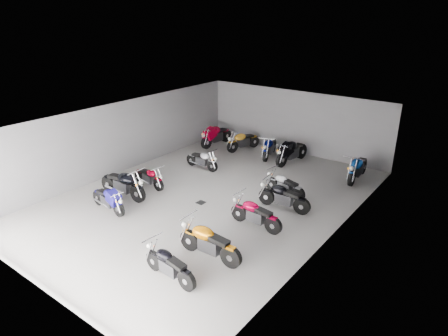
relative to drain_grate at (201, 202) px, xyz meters
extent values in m
plane|color=#9F9C97|center=(0.00, 0.50, -0.01)|extent=(14.00, 14.00, 0.00)
cube|color=slate|center=(0.00, 7.50, 1.59)|extent=(10.00, 0.10, 3.20)
cube|color=slate|center=(-5.00, 0.50, 1.59)|extent=(0.10, 14.00, 3.20)
cube|color=slate|center=(5.00, 0.50, 1.59)|extent=(0.10, 14.00, 3.20)
cube|color=black|center=(0.00, 0.50, 3.21)|extent=(10.00, 14.00, 0.04)
cube|color=black|center=(0.00, 0.00, 0.00)|extent=(0.32, 0.32, 0.01)
cylinder|color=black|center=(-1.64, -2.62, 0.29)|extent=(0.61, 0.18, 0.60)
cylinder|color=black|center=(-2.99, -2.47, 0.29)|extent=(0.61, 0.20, 0.60)
cube|color=#2D2D30|center=(-2.31, -2.54, 0.39)|extent=(0.63, 0.34, 0.37)
ellipsoid|color=navy|center=(-2.11, -2.57, 0.68)|extent=(0.67, 0.44, 0.34)
cube|color=black|center=(-2.61, -2.51, 0.65)|extent=(0.59, 0.32, 0.17)
cylinder|color=black|center=(-1.97, -1.42, 0.35)|extent=(0.73, 0.18, 0.72)
cylinder|color=black|center=(-3.61, -1.50, 0.35)|extent=(0.73, 0.20, 0.72)
cube|color=#2D2D30|center=(-2.79, -1.46, 0.47)|extent=(0.75, 0.37, 0.45)
ellipsoid|color=black|center=(-2.54, -1.45, 0.83)|extent=(0.79, 0.49, 0.41)
cube|color=black|center=(-3.15, -1.48, 0.78)|extent=(0.70, 0.35, 0.21)
cylinder|color=black|center=(-2.09, -0.21, 0.28)|extent=(0.57, 0.17, 0.56)
cylinder|color=black|center=(-3.36, -0.08, 0.28)|extent=(0.58, 0.19, 0.56)
cube|color=#2D2D30|center=(-2.73, -0.14, 0.36)|extent=(0.60, 0.32, 0.35)
ellipsoid|color=#A1001B|center=(-2.53, -0.17, 0.65)|extent=(0.63, 0.41, 0.32)
cube|color=black|center=(-3.01, -0.11, 0.61)|extent=(0.56, 0.30, 0.16)
cylinder|color=black|center=(-1.63, 2.74, 0.28)|extent=(0.57, 0.13, 0.57)
cylinder|color=black|center=(-2.91, 2.78, 0.28)|extent=(0.57, 0.15, 0.57)
cube|color=#2D2D30|center=(-2.27, 2.76, 0.37)|extent=(0.58, 0.29, 0.35)
ellipsoid|color=silver|center=(-2.08, 2.75, 0.65)|extent=(0.61, 0.37, 0.32)
cube|color=black|center=(-2.55, 2.77, 0.61)|extent=(0.55, 0.27, 0.16)
cylinder|color=black|center=(1.70, -4.06, 0.29)|extent=(0.60, 0.17, 0.59)
cylinder|color=black|center=(3.04, -4.16, 0.29)|extent=(0.60, 0.18, 0.59)
cube|color=#2D2D30|center=(2.37, -4.11, 0.38)|extent=(0.62, 0.32, 0.37)
ellipsoid|color=black|center=(2.17, -4.10, 0.68)|extent=(0.66, 0.42, 0.33)
cube|color=black|center=(2.67, -4.14, 0.64)|extent=(0.58, 0.30, 0.17)
cylinder|color=black|center=(1.83, -2.69, 0.33)|extent=(0.68, 0.16, 0.68)
cylinder|color=black|center=(3.37, -2.64, 0.33)|extent=(0.68, 0.18, 0.68)
cube|color=#2D2D30|center=(2.60, -2.66, 0.44)|extent=(0.70, 0.34, 0.42)
ellipsoid|color=#C46E06|center=(2.37, -2.67, 0.78)|extent=(0.73, 0.45, 0.38)
cube|color=black|center=(2.94, -2.65, 0.74)|extent=(0.65, 0.32, 0.19)
cylinder|color=black|center=(1.99, -0.26, 0.31)|extent=(0.63, 0.15, 0.62)
cylinder|color=black|center=(3.40, -0.31, 0.31)|extent=(0.63, 0.16, 0.62)
cube|color=#2D2D30|center=(2.69, -0.28, 0.40)|extent=(0.64, 0.31, 0.39)
ellipsoid|color=maroon|center=(2.48, -0.28, 0.71)|extent=(0.67, 0.41, 0.35)
cube|color=black|center=(3.00, -0.29, 0.67)|extent=(0.60, 0.29, 0.18)
cylinder|color=black|center=(2.08, 1.42, 0.31)|extent=(0.64, 0.17, 0.64)
cylinder|color=black|center=(3.52, 1.51, 0.31)|extent=(0.64, 0.19, 0.64)
cube|color=#2D2D30|center=(2.80, 1.46, 0.41)|extent=(0.66, 0.34, 0.40)
ellipsoid|color=black|center=(2.59, 1.45, 0.73)|extent=(0.70, 0.44, 0.36)
cube|color=black|center=(3.12, 1.48, 0.69)|extent=(0.62, 0.32, 0.18)
cylinder|color=black|center=(1.62, 2.62, 0.28)|extent=(0.59, 0.20, 0.58)
cylinder|color=black|center=(2.91, 2.42, 0.28)|extent=(0.59, 0.22, 0.58)
cube|color=#2D2D30|center=(2.26, 2.52, 0.37)|extent=(0.62, 0.35, 0.36)
ellipsoid|color=#ADAEB2|center=(2.07, 2.55, 0.66)|extent=(0.66, 0.45, 0.32)
cube|color=black|center=(2.55, 2.48, 0.62)|extent=(0.58, 0.33, 0.16)
cylinder|color=black|center=(-3.91, 5.09, 0.35)|extent=(0.19, 0.73, 0.72)
cylinder|color=black|center=(-3.82, 6.71, 0.35)|extent=(0.21, 0.73, 0.72)
cube|color=#2D2D30|center=(-3.86, 5.90, 0.47)|extent=(0.38, 0.75, 0.45)
ellipsoid|color=#A50121|center=(-3.88, 5.65, 0.82)|extent=(0.49, 0.79, 0.40)
cube|color=black|center=(-3.84, 6.26, 0.78)|extent=(0.35, 0.70, 0.20)
cylinder|color=black|center=(-2.44, 5.42, 0.32)|extent=(0.30, 0.66, 0.65)
cylinder|color=black|center=(-2.04, 6.84, 0.32)|extent=(0.32, 0.67, 0.65)
cube|color=#2D2D30|center=(-2.24, 6.13, 0.42)|extent=(0.47, 0.72, 0.41)
ellipsoid|color=orange|center=(-2.30, 5.92, 0.75)|extent=(0.58, 0.78, 0.37)
cube|color=black|center=(-2.15, 6.45, 0.71)|extent=(0.44, 0.67, 0.19)
cylinder|color=black|center=(-0.38, 5.35, 0.33)|extent=(0.32, 0.67, 0.66)
cylinder|color=black|center=(-0.80, 6.79, 0.33)|extent=(0.34, 0.68, 0.66)
cube|color=#2D2D30|center=(-0.59, 6.07, 0.43)|extent=(0.49, 0.73, 0.41)
ellipsoid|color=#061069|center=(-0.52, 5.85, 0.76)|extent=(0.60, 0.79, 0.37)
cube|color=black|center=(-0.68, 6.39, 0.72)|extent=(0.46, 0.69, 0.19)
cylinder|color=black|center=(0.61, 5.17, 0.36)|extent=(0.23, 0.74, 0.73)
cylinder|color=black|center=(0.81, 6.80, 0.36)|extent=(0.26, 0.74, 0.73)
cube|color=#2D2D30|center=(0.71, 5.99, 0.47)|extent=(0.43, 0.77, 0.45)
ellipsoid|color=black|center=(0.68, 5.74, 0.84)|extent=(0.54, 0.82, 0.41)
cube|color=black|center=(0.76, 6.35, 0.79)|extent=(0.40, 0.73, 0.21)
cylinder|color=black|center=(4.04, 5.06, 0.35)|extent=(0.18, 0.72, 0.71)
cylinder|color=black|center=(3.94, 6.66, 0.35)|extent=(0.21, 0.72, 0.71)
cube|color=#2D2D30|center=(3.99, 5.86, 0.46)|extent=(0.37, 0.74, 0.44)
ellipsoid|color=navy|center=(4.00, 5.62, 0.81)|extent=(0.48, 0.78, 0.40)
cube|color=black|center=(3.97, 6.22, 0.77)|extent=(0.35, 0.69, 0.20)
camera|label=1|loc=(9.06, -10.49, 6.95)|focal=32.00mm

